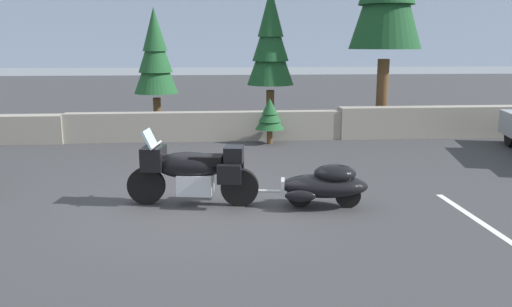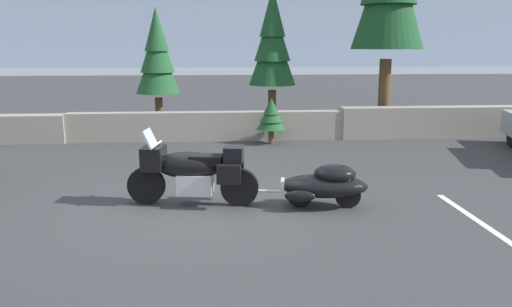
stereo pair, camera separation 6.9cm
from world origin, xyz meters
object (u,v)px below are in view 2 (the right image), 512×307
at_px(car_shaped_trailer, 325,184).
at_px(pine_tree_secondary, 272,42).
at_px(touring_motorcycle, 192,170).
at_px(pine_tree_far_right, 157,55).

bearing_deg(car_shaped_trailer, pine_tree_secondary, 90.28).
height_order(car_shaped_trailer, pine_tree_secondary, pine_tree_secondary).
distance_m(touring_motorcycle, car_shaped_trailer, 2.31).
height_order(pine_tree_secondary, pine_tree_far_right, pine_tree_secondary).
bearing_deg(car_shaped_trailer, pine_tree_far_right, 114.38).
distance_m(car_shaped_trailer, pine_tree_far_right, 9.06).
xyz_separation_m(car_shaped_trailer, pine_tree_secondary, (-0.04, 8.32, 2.44)).
bearing_deg(car_shaped_trailer, touring_motorcycle, 171.87).
height_order(touring_motorcycle, pine_tree_secondary, pine_tree_secondary).
bearing_deg(pine_tree_far_right, car_shaped_trailer, -65.62).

